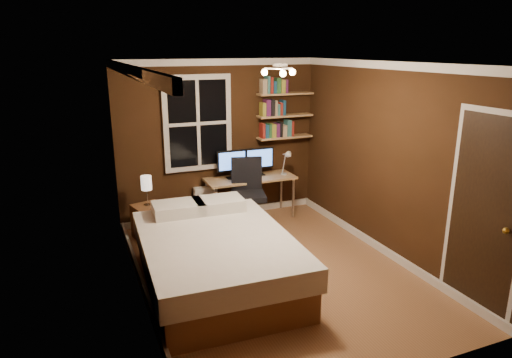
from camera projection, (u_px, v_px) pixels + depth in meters
name	position (u px, v px, depth m)	size (l,w,h in m)	color
floor	(274.00, 271.00, 5.65)	(4.20, 4.20, 0.00)	brown
wall_back	(219.00, 141.00, 7.17)	(3.20, 0.04, 2.50)	black
wall_left	(134.00, 189.00, 4.72)	(0.04, 4.20, 2.50)	black
wall_right	(388.00, 161.00, 5.88)	(0.04, 4.20, 2.50)	black
ceiling	(276.00, 63.00, 4.95)	(3.20, 4.20, 0.02)	white
window	(198.00, 123.00, 6.92)	(1.06, 0.06, 1.46)	silver
door	(483.00, 217.00, 4.56)	(0.03, 0.82, 2.05)	black
door_knob	(506.00, 231.00, 4.29)	(0.06, 0.06, 0.06)	gold
ceiling_fixture	(280.00, 73.00, 4.89)	(0.44, 0.44, 0.18)	beige
bookshelf_lower	(285.00, 137.00, 7.45)	(0.92, 0.22, 0.03)	tan
books_row_lower	(285.00, 129.00, 7.42)	(0.54, 0.16, 0.23)	maroon
bookshelf_middle	(285.00, 116.00, 7.36)	(0.92, 0.22, 0.03)	tan
books_row_middle	(285.00, 108.00, 7.32)	(0.42, 0.16, 0.23)	navy
bookshelf_upper	(285.00, 94.00, 7.26)	(0.92, 0.22, 0.03)	tan
books_row_upper	(285.00, 85.00, 7.22)	(0.42, 0.16, 0.23)	#296030
bed	(216.00, 258.00, 5.24)	(1.72, 2.32, 0.77)	brown
nightstand	(149.00, 222.00, 6.56)	(0.40, 0.40, 0.50)	brown
bedside_lamp	(147.00, 191.00, 6.43)	(0.15, 0.15, 0.43)	beige
radiator	(206.00, 204.00, 7.24)	(0.36, 0.13, 0.55)	beige
desk	(250.00, 181.00, 7.23)	(1.43, 0.54, 0.68)	tan
monitor_left	(232.00, 164.00, 7.12)	(0.48, 0.12, 0.45)	black
monitor_right	(259.00, 162.00, 7.29)	(0.48, 0.12, 0.45)	black
desk_lamp	(286.00, 162.00, 7.25)	(0.14, 0.32, 0.44)	silver
office_chair	(248.00, 202.00, 6.87)	(0.59, 0.59, 1.08)	black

